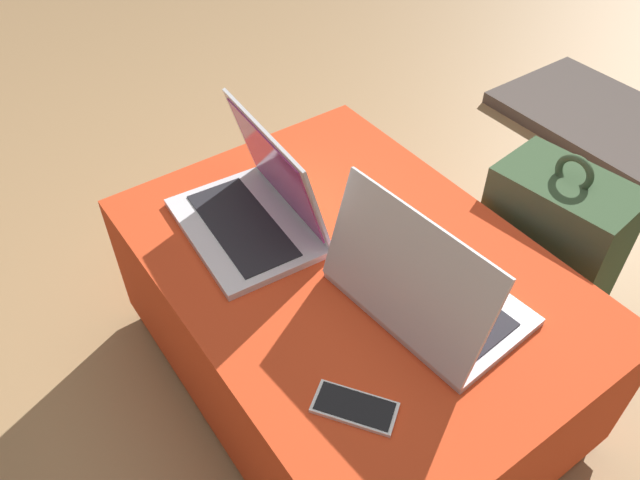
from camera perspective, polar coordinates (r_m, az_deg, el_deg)
ground_plane at (r=1.57m, az=2.43°, el=-12.27°), size 14.00×14.00×0.00m
ottoman at (r=1.41m, az=2.67°, el=-7.69°), size 0.97×0.70×0.40m
laptop_near at (r=1.32m, az=-5.92°, el=3.01°), size 0.35×0.26×0.24m
laptop_far at (r=1.16m, az=9.33°, el=-4.45°), size 0.37×0.26×0.24m
cell_phone at (r=1.05m, az=3.19°, el=-15.03°), size 0.15×0.13×0.01m
backpack at (r=1.62m, az=20.00°, el=-1.48°), size 0.32×0.27×0.53m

